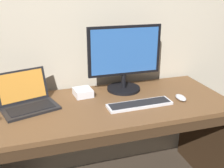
{
  "coord_description": "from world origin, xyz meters",
  "views": [
    {
      "loc": [
        -0.4,
        -1.63,
        1.57
      ],
      "look_at": [
        0.11,
        0.0,
        0.93
      ],
      "focal_mm": 42.87,
      "sensor_mm": 36.0,
      "label": 1
    }
  ],
  "objects": [
    {
      "name": "external_monitor",
      "position": [
        0.27,
        0.2,
        1.03
      ],
      "size": [
        0.56,
        0.26,
        0.5
      ],
      "color": "black",
      "rests_on": "desk"
    },
    {
      "name": "external_drive_box",
      "position": [
        -0.06,
        0.18,
        0.81
      ],
      "size": [
        0.14,
        0.15,
        0.05
      ],
      "primitive_type": "cube",
      "rotation": [
        0.0,
        0.0,
        0.1
      ],
      "color": "silver",
      "rests_on": "desk"
    },
    {
      "name": "computer_mouse",
      "position": [
        0.59,
        -0.1,
        0.8
      ],
      "size": [
        0.06,
        0.11,
        0.03
      ],
      "primitive_type": "ellipsoid",
      "rotation": [
        0.0,
        0.0,
        0.0
      ],
      "color": "#B7B7BC",
      "rests_on": "desk"
    },
    {
      "name": "wired_keyboard",
      "position": [
        0.27,
        -0.1,
        0.8
      ],
      "size": [
        0.46,
        0.13,
        0.02
      ],
      "color": "#BCBCC1",
      "rests_on": "desk"
    },
    {
      "name": "laptop_black",
      "position": [
        -0.46,
        0.1,
        0.83
      ],
      "size": [
        0.41,
        0.37,
        0.23
      ],
      "color": "black",
      "rests_on": "desk"
    },
    {
      "name": "desk",
      "position": [
        0.0,
        -0.01,
        0.58
      ],
      "size": [
        1.87,
        0.72,
        0.79
      ],
      "color": "brown",
      "rests_on": "ground"
    }
  ]
}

